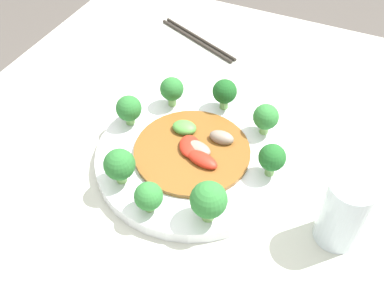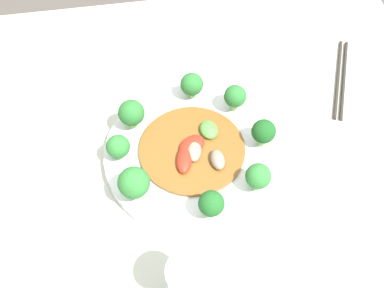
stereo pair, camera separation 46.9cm
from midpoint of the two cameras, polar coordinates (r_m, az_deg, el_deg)
name	(u,v)px [view 2 (the right image)]	position (r m, az deg, el deg)	size (l,w,h in m)	color
ground_plane	(176,271)	(1.40, 6.83, -18.11)	(8.00, 8.00, 0.00)	#4C4742
table	(172,223)	(1.07, 8.74, -12.56)	(1.13, 0.84, 0.71)	#B7BCAD
plate	(192,154)	(0.74, 16.35, -3.83)	(0.32, 0.32, 0.02)	silver
broccoli_northeast	(235,97)	(0.79, 21.59, 4.08)	(0.04, 0.04, 0.06)	#7AAD5B
broccoli_southwest	(134,183)	(0.64, 10.57, -8.58)	(0.05, 0.05, 0.07)	#7AAD5B
broccoli_southeast	(258,177)	(0.71, 26.65, -6.88)	(0.04, 0.04, 0.06)	#7AAD5B
broccoli_east	(264,132)	(0.76, 26.09, -0.81)	(0.04, 0.04, 0.06)	#70A356
broccoli_west	(118,147)	(0.68, 6.86, -3.11)	(0.04, 0.04, 0.05)	#7AAD5B
broccoli_north	(192,85)	(0.78, 15.52, 5.94)	(0.04, 0.04, 0.06)	#70A356
broccoli_northwest	(131,113)	(0.71, 8.02, 1.89)	(0.05, 0.05, 0.06)	#7AAD5B
broccoli_south	(211,204)	(0.66, 21.67, -11.03)	(0.04, 0.04, 0.06)	#70A356
stirfry_center	(194,149)	(0.73, 16.95, -3.20)	(0.19, 0.19, 0.02)	brown
drinking_glass	(188,285)	(0.61, 20.91, -22.12)	(0.06, 0.06, 0.11)	silver
chopsticks	(341,78)	(0.98, 32.04, 6.09)	(0.10, 0.21, 0.01)	#2D2823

